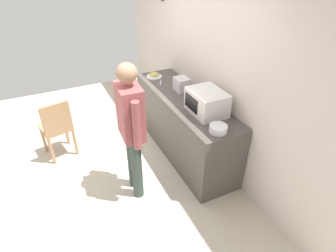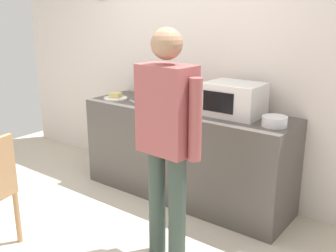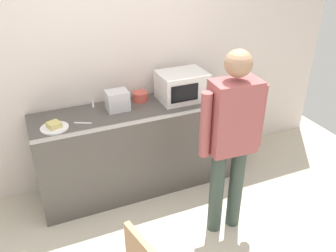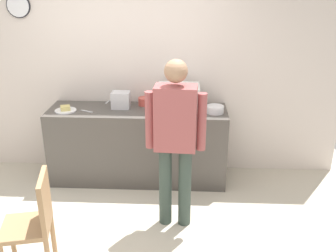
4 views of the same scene
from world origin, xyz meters
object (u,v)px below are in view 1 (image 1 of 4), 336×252
microwave (207,102)px  sandwich_plate (154,76)px  toaster (182,84)px  salad_bowl (198,94)px  person_standing (131,124)px  wooden_chair (57,127)px  cereal_bowl (218,129)px  fork_utensil (161,83)px  spoon_utensil (188,83)px

microwave → sandwich_plate: 1.37m
sandwich_plate → toaster: toaster is taller
salad_bowl → person_standing: person_standing is taller
salad_bowl → wooden_chair: salad_bowl is taller
person_standing → sandwich_plate: bearing=147.7°
microwave → cereal_bowl: 0.46m
person_standing → wooden_chair: (-1.16, -0.77, -0.50)m
fork_utensil → spoon_utensil: same height
cereal_bowl → person_standing: (-0.44, -0.89, 0.05)m
person_standing → wooden_chair: person_standing is taller
microwave → sandwich_plate: bearing=-173.9°
toaster → wooden_chair: size_ratio=0.23×
sandwich_plate → fork_utensil: size_ratio=1.51×
microwave → salad_bowl: bearing=162.7°
salad_bowl → fork_utensil: size_ratio=0.95×
fork_utensil → salad_bowl: bearing=22.7°
spoon_utensil → person_standing: size_ratio=0.10×
sandwich_plate → salad_bowl: bearing=16.8°
toaster → person_standing: 1.23m
fork_utensil → person_standing: (1.09, -0.85, 0.09)m
microwave → fork_utensil: 1.12m
salad_bowl → spoon_utensil: 0.50m
toaster → sandwich_plate: bearing=-166.0°
cereal_bowl → fork_utensil: size_ratio=1.23×
microwave → person_standing: (-0.01, -1.00, -0.06)m
salad_bowl → spoon_utensil: (-0.49, 0.10, -0.04)m
person_standing → wooden_chair: bearing=-146.3°
microwave → fork_utensil: size_ratio=2.94×
person_standing → wooden_chair: size_ratio=1.86×
fork_utensil → sandwich_plate: bearing=179.8°
microwave → toaster: (-0.71, 0.02, -0.05)m
spoon_utensil → cereal_bowl: bearing=-14.5°
toaster → fork_utensil: size_ratio=1.29×
spoon_utensil → salad_bowl: bearing=-12.0°
microwave → cereal_bowl: microwave is taller
salad_bowl → microwave: bearing=-17.3°
microwave → spoon_utensil: 0.95m
fork_utensil → spoon_utensil: 0.42m
sandwich_plate → salad_bowl: salad_bowl is taller
toaster → fork_utensil: 0.43m
spoon_utensil → person_standing: bearing=-53.7°
person_standing → cereal_bowl: bearing=63.5°
fork_utensil → person_standing: person_standing is taller
fork_utensil → toaster: bearing=22.6°
sandwich_plate → cereal_bowl: bearing=1.1°
cereal_bowl → spoon_utensil: (-1.35, 0.35, -0.04)m
toaster → spoon_utensil: 0.32m
microwave → cereal_bowl: bearing=-14.4°
fork_utensil → wooden_chair: fork_utensil is taller
toaster → wooden_chair: bearing=-104.4°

